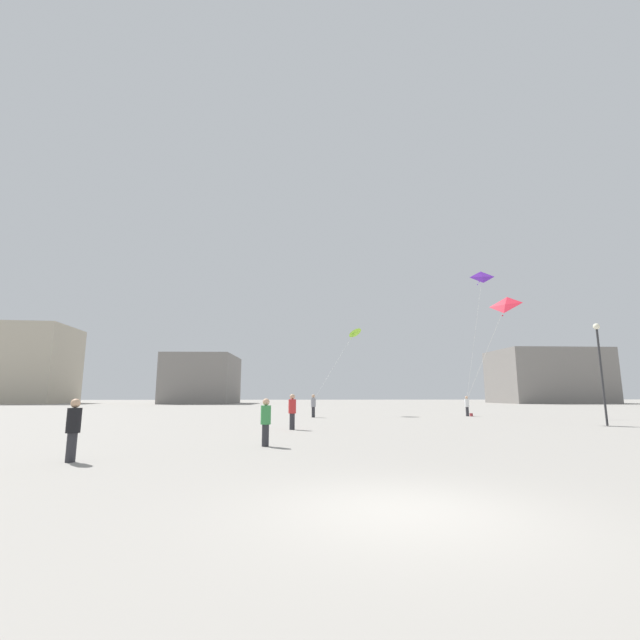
# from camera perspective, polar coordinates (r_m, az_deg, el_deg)

# --- Properties ---
(ground_plane) EXTENTS (300.00, 300.00, 0.00)m
(ground_plane) POSITION_cam_1_polar(r_m,az_deg,el_deg) (7.19, 11.07, -23.54)
(ground_plane) COLOR gray
(person_in_white) EXTENTS (0.35, 0.35, 1.63)m
(person_in_white) POSITION_cam_1_polar(r_m,az_deg,el_deg) (37.83, 18.84, -10.60)
(person_in_white) COLOR #2D2D33
(person_in_white) RESTS_ON ground_plane
(person_in_grey) EXTENTS (0.38, 0.38, 1.75)m
(person_in_grey) POSITION_cam_1_polar(r_m,az_deg,el_deg) (34.13, -0.89, -11.13)
(person_in_grey) COLOR #2D2D33
(person_in_grey) RESTS_ON ground_plane
(person_in_black) EXTENTS (0.35, 0.35, 1.62)m
(person_in_black) POSITION_cam_1_polar(r_m,az_deg,el_deg) (13.35, -29.81, -12.17)
(person_in_black) COLOR #2D2D33
(person_in_black) RESTS_ON ground_plane
(person_in_red) EXTENTS (0.38, 0.38, 1.76)m
(person_in_red) POSITION_cam_1_polar(r_m,az_deg,el_deg) (22.25, -3.69, -11.79)
(person_in_red) COLOR #2D2D33
(person_in_red) RESTS_ON ground_plane
(person_in_green) EXTENTS (0.35, 0.35, 1.60)m
(person_in_green) POSITION_cam_1_polar(r_m,az_deg,el_deg) (15.22, -7.18, -12.96)
(person_in_green) COLOR #2D2D33
(person_in_green) RESTS_ON ground_plane
(kite_violet_delta) EXTENTS (2.93, 0.80, 10.98)m
(kite_violet_delta) POSITION_cam_1_polar(r_m,az_deg,el_deg) (40.18, 20.60, 5.12)
(kite_violet_delta) COLOR purple
(kite_lime_diamond) EXTENTS (4.76, 4.75, 6.38)m
(kite_lime_diamond) POSITION_cam_1_polar(r_m,az_deg,el_deg) (38.83, 4.58, -1.67)
(kite_lime_diamond) COLOR #8CD12D
(kite_crimson_delta) EXTENTS (1.50, 8.68, 6.76)m
(kite_crimson_delta) POSITION_cam_1_polar(r_m,az_deg,el_deg) (31.19, 23.20, 1.65)
(kite_crimson_delta) COLOR red
(building_left_hall) EXTENTS (17.64, 15.99, 15.62)m
(building_left_hall) POSITION_cam_1_polar(r_m,az_deg,el_deg) (106.17, -34.49, -4.85)
(building_left_hall) COLOR #B2A893
(building_left_hall) RESTS_ON ground_plane
(building_centre_hall) EXTENTS (13.59, 17.71, 9.62)m
(building_centre_hall) POSITION_cam_1_polar(r_m,az_deg,el_deg) (91.74, -15.23, -7.58)
(building_centre_hall) COLOR gray
(building_centre_hall) RESTS_ON ground_plane
(building_right_hall) EXTENTS (21.19, 15.10, 11.10)m
(building_right_hall) POSITION_cam_1_polar(r_m,az_deg,el_deg) (103.69, 27.82, -6.61)
(building_right_hall) COLOR gray
(building_right_hall) RESTS_ON ground_plane
(lamppost_east) EXTENTS (0.36, 0.36, 5.87)m
(lamppost_east) POSITION_cam_1_polar(r_m,az_deg,el_deg) (29.95, 33.02, -4.20)
(lamppost_east) COLOR #2D2D30
(lamppost_east) RESTS_ON ground_plane
(handbag_beside_flyer) EXTENTS (0.14, 0.32, 0.24)m
(handbag_beside_flyer) POSITION_cam_1_polar(r_m,az_deg,el_deg) (38.08, 19.34, -11.72)
(handbag_beside_flyer) COLOR maroon
(handbag_beside_flyer) RESTS_ON ground_plane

